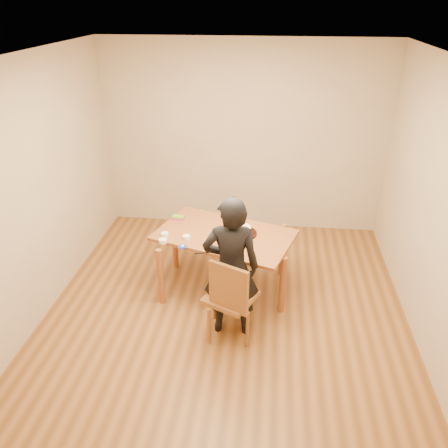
# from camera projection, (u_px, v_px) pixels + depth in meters

# --- Properties ---
(room_shell) EXTENTS (4.00, 4.50, 2.70)m
(room_shell) POSITION_uv_depth(u_px,v_px,m) (229.00, 193.00, 4.50)
(room_shell) COLOR brown
(room_shell) RESTS_ON ground
(dining_table) EXTENTS (1.72, 1.32, 0.04)m
(dining_table) POSITION_uv_depth(u_px,v_px,m) (225.00, 235.00, 4.99)
(dining_table) COLOR brown
(dining_table) RESTS_ON floor
(dining_chair) EXTENTS (0.60, 0.60, 0.04)m
(dining_chair) POSITION_uv_depth(u_px,v_px,m) (230.00, 297.00, 4.43)
(dining_chair) COLOR brown
(dining_chair) RESTS_ON floor
(cake_plate) EXTENTS (0.32, 0.32, 0.02)m
(cake_plate) POSITION_uv_depth(u_px,v_px,m) (242.00, 233.00, 4.96)
(cake_plate) COLOR #B2250B
(cake_plate) RESTS_ON dining_table
(cake) EXTENTS (0.20, 0.20, 0.06)m
(cake) POSITION_uv_depth(u_px,v_px,m) (242.00, 230.00, 4.94)
(cake) COLOR white
(cake) RESTS_ON cake_plate
(frosting_dome) EXTENTS (0.19, 0.19, 0.03)m
(frosting_dome) POSITION_uv_depth(u_px,v_px,m) (243.00, 226.00, 4.92)
(frosting_dome) COLOR white
(frosting_dome) RESTS_ON cake
(frosting_tub) EXTENTS (0.08, 0.08, 0.07)m
(frosting_tub) POSITION_uv_depth(u_px,v_px,m) (209.00, 244.00, 4.70)
(frosting_tub) COLOR white
(frosting_tub) RESTS_ON dining_table
(frosting_lid) EXTENTS (0.09, 0.09, 0.01)m
(frosting_lid) POSITION_uv_depth(u_px,v_px,m) (182.00, 247.00, 4.72)
(frosting_lid) COLOR #182BA1
(frosting_lid) RESTS_ON dining_table
(frosting_dollop) EXTENTS (0.04, 0.04, 0.02)m
(frosting_dollop) POSITION_uv_depth(u_px,v_px,m) (182.00, 246.00, 4.71)
(frosting_dollop) COLOR white
(frosting_dollop) RESTS_ON frosting_lid
(ramekin_green) EXTENTS (0.09, 0.09, 0.04)m
(ramekin_green) POSITION_uv_depth(u_px,v_px,m) (163.00, 241.00, 4.79)
(ramekin_green) COLOR white
(ramekin_green) RESTS_ON dining_table
(ramekin_yellow) EXTENTS (0.08, 0.08, 0.04)m
(ramekin_yellow) POSITION_uv_depth(u_px,v_px,m) (186.00, 237.00, 4.87)
(ramekin_yellow) COLOR white
(ramekin_yellow) RESTS_ON dining_table
(ramekin_multi) EXTENTS (0.08, 0.08, 0.04)m
(ramekin_multi) POSITION_uv_depth(u_px,v_px,m) (165.00, 234.00, 4.93)
(ramekin_multi) COLOR white
(ramekin_multi) RESTS_ON dining_table
(candy_box_pink) EXTENTS (0.14, 0.08, 0.02)m
(candy_box_pink) POSITION_uv_depth(u_px,v_px,m) (179.00, 218.00, 5.29)
(candy_box_pink) COLOR #F1387A
(candy_box_pink) RESTS_ON dining_table
(candy_box_green) EXTENTS (0.15, 0.10, 0.02)m
(candy_box_green) POSITION_uv_depth(u_px,v_px,m) (178.00, 217.00, 5.29)
(candy_box_green) COLOR green
(candy_box_green) RESTS_ON candy_box_pink
(spatula) EXTENTS (0.15, 0.06, 0.01)m
(spatula) POSITION_uv_depth(u_px,v_px,m) (202.00, 253.00, 4.60)
(spatula) COLOR black
(spatula) RESTS_ON dining_table
(person) EXTENTS (0.59, 0.41, 1.55)m
(person) POSITION_uv_depth(u_px,v_px,m) (231.00, 268.00, 4.31)
(person) COLOR black
(person) RESTS_ON floor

